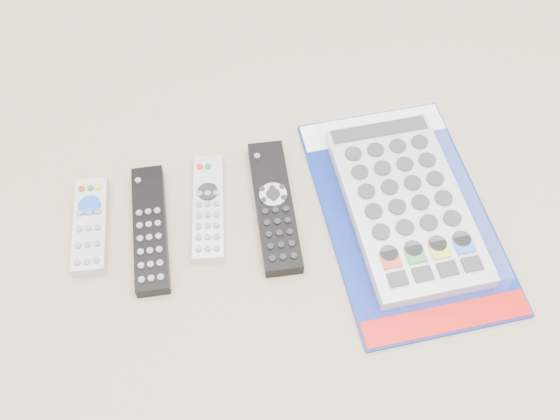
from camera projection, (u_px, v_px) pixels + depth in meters
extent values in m
plane|color=gray|center=(252.00, 213.00, 0.89)|extent=(5.00, 5.00, 0.00)
cube|color=#ADADAF|center=(91.00, 226.00, 0.87)|extent=(0.06, 0.15, 0.02)
cylinder|color=blue|center=(90.00, 205.00, 0.87)|extent=(0.04, 0.04, 0.00)
cube|color=black|center=(150.00, 228.00, 0.86)|extent=(0.07, 0.20, 0.02)
cube|color=silver|center=(209.00, 207.00, 0.88)|extent=(0.08, 0.18, 0.02)
cylinder|color=black|center=(208.00, 191.00, 0.89)|extent=(0.03, 0.03, 0.00)
cube|color=black|center=(274.00, 205.00, 0.88)|extent=(0.08, 0.22, 0.02)
cylinder|color=silver|center=(273.00, 195.00, 0.88)|extent=(0.04, 0.04, 0.00)
cube|color=navy|center=(405.00, 213.00, 0.88)|extent=(0.24, 0.38, 0.01)
cube|color=white|center=(373.00, 128.00, 0.96)|extent=(0.22, 0.06, 0.00)
cube|color=red|center=(447.00, 319.00, 0.79)|extent=(0.22, 0.05, 0.00)
cube|color=silver|center=(405.00, 204.00, 0.88)|extent=(0.17, 0.29, 0.02)
cube|color=white|center=(406.00, 200.00, 0.87)|extent=(0.19, 0.31, 0.04)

